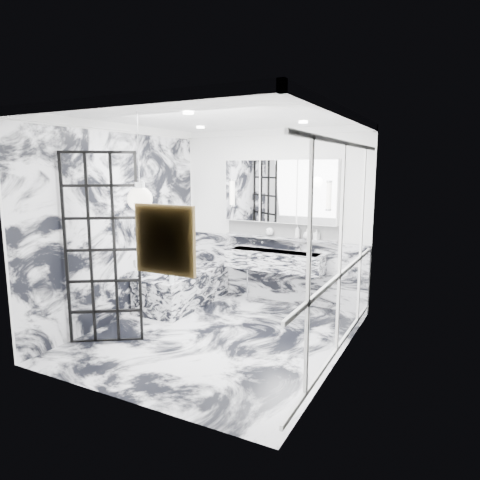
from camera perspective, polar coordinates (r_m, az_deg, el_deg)
The scene contains 25 objects.
floor at distance 5.81m, azimuth -2.94°, elevation -12.57°, with size 3.60×3.60×0.00m, color silver.
ceiling at distance 5.41m, azimuth -3.21°, elevation 16.05°, with size 3.60×3.60×0.00m, color white.
wall_back at distance 7.03m, azimuth 4.38°, elevation 3.13°, with size 3.60×3.60×0.00m, color white.
wall_front at distance 4.01m, azimuth -16.20°, elevation -2.15°, with size 3.60×3.60×0.00m, color white.
wall_left at distance 6.39m, azimuth -15.55°, elevation 2.15°, with size 3.60×3.60×0.00m, color white.
wall_right at distance 4.84m, azimuth 13.51°, elevation -0.08°, with size 3.60×3.60×0.00m, color white.
marble_clad_back at distance 7.16m, azimuth 4.21°, elevation -3.86°, with size 3.18×0.05×1.05m, color silver.
marble_clad_left at distance 6.39m, azimuth -15.43°, elevation 1.61°, with size 0.02×3.56×2.68m, color silver.
panel_molding at distance 4.86m, azimuth 13.23°, elevation -1.22°, with size 0.03×3.40×2.30m, color white.
soap_bottle_a at distance 6.81m, azimuth 7.66°, elevation 1.12°, with size 0.08×0.08×0.21m, color #8C5919.
soap_bottle_b at distance 6.72m, azimuth 10.17°, elevation 0.72°, with size 0.07×0.07×0.16m, color #4C4C51.
soap_bottle_c at distance 6.76m, azimuth 8.99°, elevation 0.84°, with size 0.13×0.13×0.17m, color silver.
face_pot at distance 6.99m, azimuth 3.98°, elevation 1.15°, with size 0.13×0.13×0.13m, color white.
amber_bottle at distance 6.76m, azimuth 9.12°, elevation 0.54°, with size 0.04×0.04×0.10m, color #8C5919.
flower_vase at distance 6.24m, azimuth -9.09°, elevation -5.18°, with size 0.07×0.07×0.12m, color silver.
crittall_door at distance 5.56m, azimuth -17.87°, elevation -1.27°, with size 0.88×0.04×2.38m, color black, non-canonical shape.
artwork at distance 3.67m, azimuth -10.00°, elevation 0.04°, with size 0.50×0.05×0.50m, color orange.
pendant_light at distance 4.40m, azimuth -13.20°, elevation 5.33°, with size 0.25×0.25×0.25m, color white.
trough_sink at distance 6.86m, azimuth 4.66°, elevation -2.71°, with size 1.60×0.45×0.30m, color silver.
ledge at distance 6.95m, azimuth 5.23°, elevation 0.29°, with size 1.90×0.14×0.04m, color silver.
subway_tile at distance 6.99m, azimuth 5.43°, elevation 1.45°, with size 1.90×0.03×0.23m, color white.
mirror_cabinet at distance 6.87m, azimuth 5.34°, elevation 6.48°, with size 1.90×0.16×1.00m, color white.
sconce_left at distance 7.14m, azimuth -1.10°, elevation 6.31°, with size 0.07×0.07×0.40m, color white.
sconce_right at distance 6.52m, azimuth 11.74°, elevation 5.80°, with size 0.07×0.07×0.40m, color white.
bathtub at distance 7.04m, azimuth -7.58°, elevation -6.28°, with size 0.75×1.65×0.55m, color silver.
Camera 1 is at (2.73, -4.64, 2.19)m, focal length 32.00 mm.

